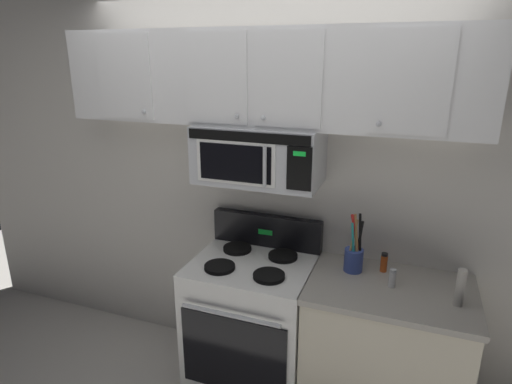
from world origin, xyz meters
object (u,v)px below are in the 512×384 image
stove_range (253,321)px  pepper_mill (460,288)px  utensil_crock_blue (354,256)px  spice_jar (384,262)px  over_range_microwave (259,154)px  salt_shaker (392,278)px

stove_range → pepper_mill: bearing=-3.5°
utensil_crock_blue → spice_jar: (0.17, 0.06, -0.04)m
stove_range → spice_jar: stove_range is taller
stove_range → over_range_microwave: (-0.00, 0.12, 1.11)m
utensil_crock_blue → over_range_microwave: bearing=-179.8°
over_range_microwave → pepper_mill: size_ratio=3.69×
spice_jar → utensil_crock_blue: bearing=-162.2°
pepper_mill → spice_jar: size_ratio=1.72×
salt_shaker → pepper_mill: bearing=-12.7°
salt_shaker → pepper_mill: pepper_mill is taller
utensil_crock_blue → salt_shaker: 0.26m
over_range_microwave → utensil_crock_blue: over_range_microwave is taller
stove_range → over_range_microwave: bearing=90.1°
over_range_microwave → pepper_mill: bearing=-9.0°
stove_range → salt_shaker: (0.84, 0.00, 0.49)m
pepper_mill → salt_shaker: bearing=167.3°
pepper_mill → over_range_microwave: bearing=171.0°
salt_shaker → spice_jar: size_ratio=0.90×
pepper_mill → spice_jar: 0.47m
stove_range → over_range_microwave: over_range_microwave is taller
salt_shaker → spice_jar: (-0.06, 0.17, 0.01)m
utensil_crock_blue → pepper_mill: bearing=-18.4°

